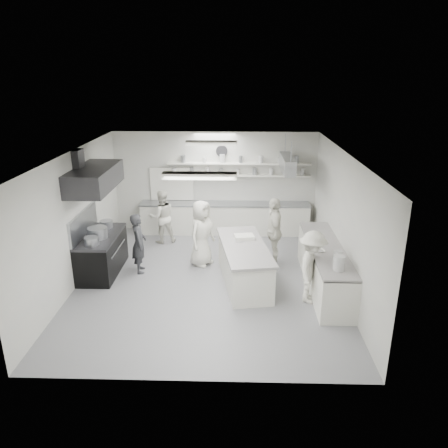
{
  "coord_description": "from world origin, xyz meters",
  "views": [
    {
      "loc": [
        0.64,
        -9.13,
        4.65
      ],
      "look_at": [
        0.35,
        0.6,
        1.2
      ],
      "focal_mm": 34.7,
      "sensor_mm": 36.0,
      "label": 1
    }
  ],
  "objects_px": {
    "prep_island": "(244,265)",
    "cook_back": "(162,217)",
    "stove": "(102,255)",
    "back_counter": "(225,218)",
    "right_counter": "(325,267)",
    "cook_stove": "(139,243)"
  },
  "relations": [
    {
      "from": "prep_island",
      "to": "cook_stove",
      "type": "relative_size",
      "value": 1.61
    },
    {
      "from": "stove",
      "to": "cook_stove",
      "type": "height_order",
      "value": "cook_stove"
    },
    {
      "from": "right_counter",
      "to": "prep_island",
      "type": "height_order",
      "value": "right_counter"
    },
    {
      "from": "stove",
      "to": "right_counter",
      "type": "bearing_deg",
      "value": -6.52
    },
    {
      "from": "cook_stove",
      "to": "stove",
      "type": "bearing_deg",
      "value": 81.54
    },
    {
      "from": "cook_stove",
      "to": "cook_back",
      "type": "height_order",
      "value": "cook_back"
    },
    {
      "from": "back_counter",
      "to": "right_counter",
      "type": "relative_size",
      "value": 1.52
    },
    {
      "from": "back_counter",
      "to": "right_counter",
      "type": "distance_m",
      "value": 4.13
    },
    {
      "from": "stove",
      "to": "cook_back",
      "type": "relative_size",
      "value": 1.17
    },
    {
      "from": "cook_stove",
      "to": "cook_back",
      "type": "distance_m",
      "value": 1.95
    },
    {
      "from": "stove",
      "to": "right_counter",
      "type": "xyz_separation_m",
      "value": [
        5.25,
        -0.6,
        0.02
      ]
    },
    {
      "from": "prep_island",
      "to": "cook_back",
      "type": "relative_size",
      "value": 1.56
    },
    {
      "from": "stove",
      "to": "right_counter",
      "type": "distance_m",
      "value": 5.28
    },
    {
      "from": "back_counter",
      "to": "right_counter",
      "type": "bearing_deg",
      "value": -55.35
    },
    {
      "from": "cook_stove",
      "to": "cook_back",
      "type": "relative_size",
      "value": 0.96
    },
    {
      "from": "right_counter",
      "to": "cook_stove",
      "type": "distance_m",
      "value": 4.4
    },
    {
      "from": "stove",
      "to": "back_counter",
      "type": "bearing_deg",
      "value": 43.99
    },
    {
      "from": "cook_stove",
      "to": "right_counter",
      "type": "bearing_deg",
      "value": -110.59
    },
    {
      "from": "back_counter",
      "to": "prep_island",
      "type": "bearing_deg",
      "value": -80.67
    },
    {
      "from": "cook_stove",
      "to": "cook_back",
      "type": "bearing_deg",
      "value": -19.06
    },
    {
      "from": "cook_back",
      "to": "back_counter",
      "type": "bearing_deg",
      "value": -176.69
    },
    {
      "from": "prep_island",
      "to": "cook_stove",
      "type": "bearing_deg",
      "value": 159.37
    }
  ]
}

